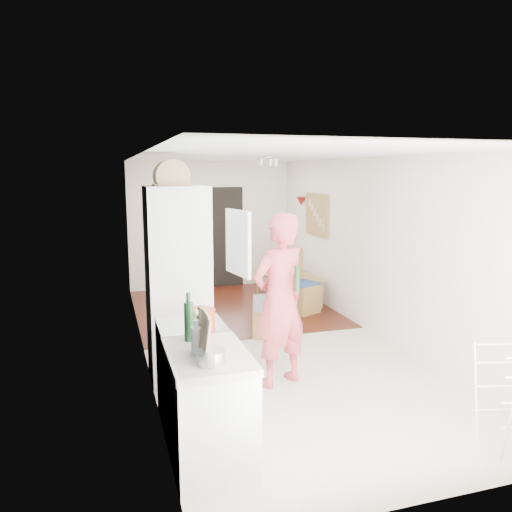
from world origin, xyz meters
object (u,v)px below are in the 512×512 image
person (279,285)px  dining_table (289,290)px  dining_chair (303,282)px  stool (265,322)px

person → dining_table: (1.35, 3.23, -0.90)m
person → dining_chair: (1.30, 2.50, -0.59)m
dining_chair → stool: 1.39m
stool → dining_table: bearing=59.0°
person → dining_chair: 2.88m
dining_table → dining_chair: bearing=172.3°
dining_table → dining_chair: (-0.05, -0.73, 0.30)m
dining_table → person: bearing=153.7°
person → stool: 1.82m
person → dining_chair: size_ratio=2.15×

